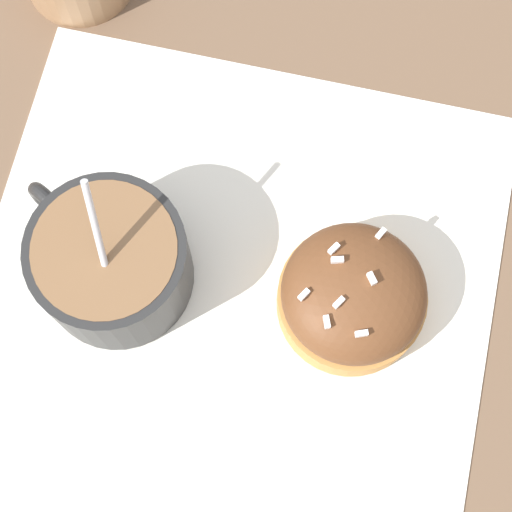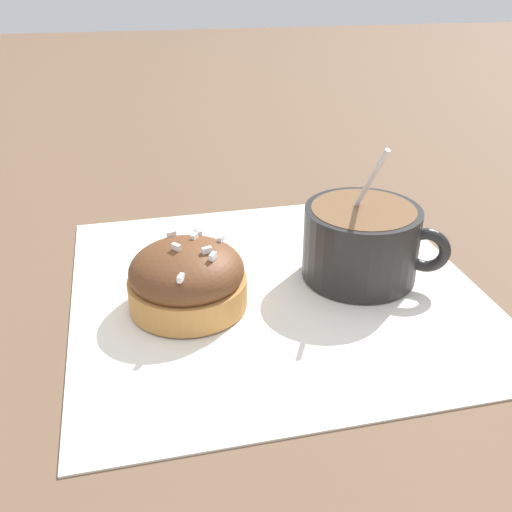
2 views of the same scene
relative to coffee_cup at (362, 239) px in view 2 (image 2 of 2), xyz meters
name	(u,v)px [view 2 (image 2 of 2)]	position (x,y,z in m)	size (l,w,h in m)	color
ground_plane	(276,290)	(-0.07, -0.01, -0.04)	(3.00, 3.00, 0.00)	brown
paper_napkin	(276,288)	(-0.07, -0.01, -0.03)	(0.33, 0.33, 0.00)	white
coffee_cup	(362,239)	(0.00, 0.00, 0.00)	(0.11, 0.09, 0.11)	black
frosted_pastry	(187,278)	(-0.14, -0.02, -0.01)	(0.09, 0.09, 0.05)	#C18442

